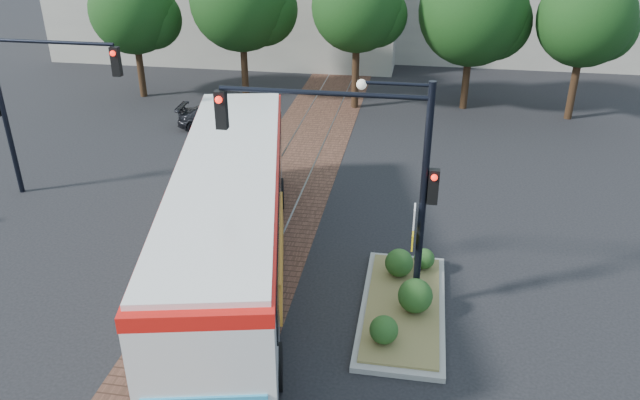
{
  "coord_description": "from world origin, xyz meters",
  "views": [
    {
      "loc": [
        4.89,
        -14.7,
        10.08
      ],
      "look_at": [
        2.06,
        2.0,
        1.6
      ],
      "focal_mm": 35.0,
      "sensor_mm": 36.0,
      "label": 1
    }
  ],
  "objects_px": {
    "city_bus": "(230,213)",
    "signal_pole_left": "(29,92)",
    "parked_car": "(221,118)",
    "signal_pole_main": "(374,162)",
    "traffic_island": "(404,299)"
  },
  "relations": [
    {
      "from": "traffic_island",
      "to": "signal_pole_main",
      "type": "xyz_separation_m",
      "value": [
        -0.96,
        0.09,
        3.83
      ]
    },
    {
      "from": "traffic_island",
      "to": "signal_pole_main",
      "type": "bearing_deg",
      "value": 174.64
    },
    {
      "from": "signal_pole_main",
      "to": "parked_car",
      "type": "xyz_separation_m",
      "value": [
        -8.1,
        12.47,
        -3.58
      ]
    },
    {
      "from": "city_bus",
      "to": "signal_pole_left",
      "type": "bearing_deg",
      "value": 142.0
    },
    {
      "from": "city_bus",
      "to": "traffic_island",
      "type": "relative_size",
      "value": 2.57
    },
    {
      "from": "signal_pole_main",
      "to": "parked_car",
      "type": "bearing_deg",
      "value": 123.02
    },
    {
      "from": "city_bus",
      "to": "signal_pole_main",
      "type": "bearing_deg",
      "value": -24.61
    },
    {
      "from": "city_bus",
      "to": "traffic_island",
      "type": "xyz_separation_m",
      "value": [
        4.97,
        -0.96,
        -1.62
      ]
    },
    {
      "from": "signal_pole_left",
      "to": "parked_car",
      "type": "relative_size",
      "value": 1.52
    },
    {
      "from": "city_bus",
      "to": "traffic_island",
      "type": "height_order",
      "value": "city_bus"
    },
    {
      "from": "signal_pole_left",
      "to": "traffic_island",
      "type": "bearing_deg",
      "value": -20.36
    },
    {
      "from": "signal_pole_main",
      "to": "parked_car",
      "type": "relative_size",
      "value": 1.52
    },
    {
      "from": "traffic_island",
      "to": "parked_car",
      "type": "xyz_separation_m",
      "value": [
        -9.06,
        12.55,
        0.24
      ]
    },
    {
      "from": "city_bus",
      "to": "signal_pole_main",
      "type": "relative_size",
      "value": 2.23
    },
    {
      "from": "traffic_island",
      "to": "parked_car",
      "type": "distance_m",
      "value": 15.48
    }
  ]
}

